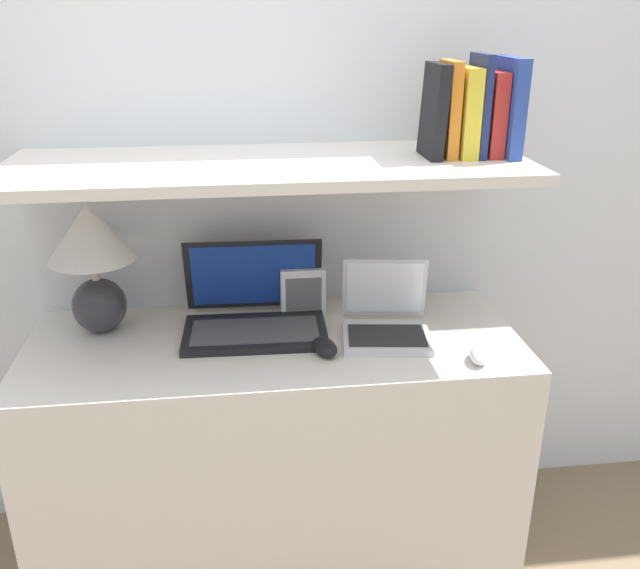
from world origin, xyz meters
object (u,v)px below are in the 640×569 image
object	(u,v)px
router_box	(302,289)
book_navy	(478,106)
laptop_small	(386,320)
book_red	(492,114)
book_yellow	(465,112)
book_blue	(507,107)
computer_mouse	(325,347)
laptop_large	(255,313)
table_lamp	(93,253)
book_black	(434,111)
second_mouse	(480,355)
book_orange	(449,110)

from	to	relation	value
router_box	book_navy	distance (m)	0.70
laptop_small	router_box	world-z (taller)	laptop_small
book_red	book_yellow	distance (m)	0.07
book_yellow	book_blue	bearing A→B (deg)	0.00
computer_mouse	laptop_small	bearing A→B (deg)	25.88
computer_mouse	book_navy	xyz separation A→B (m)	(0.42, 0.16, 0.58)
laptop_large	book_navy	world-z (taller)	book_navy
book_blue	book_red	bearing A→B (deg)	180.00
table_lamp	book_black	distance (m)	0.97
book_red	book_navy	size ratio (longest dim) A/B	0.83
router_box	book_navy	xyz separation A→B (m)	(0.45, -0.11, 0.53)
second_mouse	laptop_large	bearing A→B (deg)	155.01
book_blue	book_orange	distance (m)	0.16
second_mouse	book_yellow	size ratio (longest dim) A/B	0.46
laptop_small	computer_mouse	xyz separation A→B (m)	(-0.18, -0.09, -0.03)
book_orange	laptop_large	bearing A→B (deg)	179.05
book_blue	second_mouse	bearing A→B (deg)	-113.61
book_yellow	book_orange	world-z (taller)	book_orange
book_blue	book_black	size ratio (longest dim) A/B	1.05
book_orange	book_black	xyz separation A→B (m)	(-0.04, 0.00, -0.00)
book_blue	book_black	world-z (taller)	book_blue
book_red	book_navy	distance (m)	0.04
table_lamp	second_mouse	size ratio (longest dim) A/B	3.53
computer_mouse	second_mouse	distance (m)	0.40
router_box	book_yellow	xyz separation A→B (m)	(0.41, -0.11, 0.51)
book_black	book_yellow	bearing A→B (deg)	0.00
second_mouse	book_blue	distance (m)	0.64
book_blue	book_orange	world-z (taller)	book_blue
computer_mouse	second_mouse	bearing A→B (deg)	-13.13
book_yellow	book_navy	bearing A→B (deg)	0.00
laptop_small	book_navy	world-z (taller)	book_navy
book_red	router_box	bearing A→B (deg)	167.18
router_box	book_navy	world-z (taller)	book_navy
router_box	book_red	size ratio (longest dim) A/B	0.68
book_red	book_navy	xyz separation A→B (m)	(-0.04, 0.00, 0.02)
laptop_small	book_blue	bearing A→B (deg)	13.38
router_box	book_black	xyz separation A→B (m)	(0.33, -0.11, 0.52)
book_red	book_black	xyz separation A→B (m)	(-0.15, 0.00, 0.01)
table_lamp	book_red	distance (m)	1.11
laptop_large	book_black	distance (m)	0.72
book_black	book_navy	bearing A→B (deg)	0.00
second_mouse	book_red	world-z (taller)	book_red
laptop_small	book_red	bearing A→B (deg)	15.23
table_lamp	laptop_large	bearing A→B (deg)	-6.24
second_mouse	book_navy	distance (m)	0.64
computer_mouse	book_orange	size ratio (longest dim) A/B	0.46
table_lamp	second_mouse	distance (m)	1.05
computer_mouse	router_box	bearing A→B (deg)	96.43
laptop_small	book_red	world-z (taller)	book_red
laptop_large	book_black	bearing A→B (deg)	-1.03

